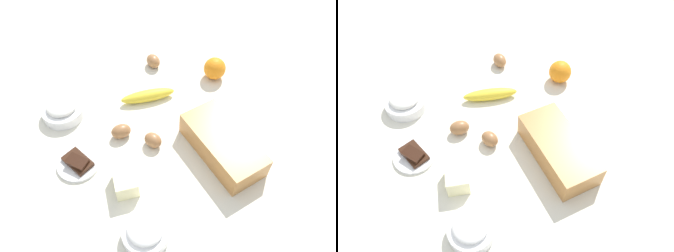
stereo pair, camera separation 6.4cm
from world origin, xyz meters
The scene contains 11 objects.
ground_plane centered at (0.00, 0.00, -0.01)m, with size 2.40×2.40×0.02m, color silver.
loaf_pan centered at (0.16, 0.09, 0.04)m, with size 0.29×0.16×0.08m.
flour_bowl centered at (-0.28, -0.23, 0.03)m, with size 0.14×0.14×0.06m.
sugar_bowl centered at (0.24, -0.25, 0.03)m, with size 0.13×0.13×0.06m.
banana centered at (-0.16, 0.03, 0.02)m, with size 0.19×0.04×0.04m, color yellow.
orange_fruit centered at (-0.11, 0.30, 0.04)m, with size 0.08×0.08×0.08m, color orange.
butter_block centered at (0.08, -0.21, 0.03)m, with size 0.09×0.06×0.06m, color #F4EDB2.
egg_near_butter centered at (-0.30, 0.15, 0.02)m, with size 0.05×0.05×0.06m, color #A36D42.
egg_beside_bowl centered at (-0.08, -0.12, 0.02)m, with size 0.05×0.05×0.06m, color #9B683F.
egg_loose centered at (0.01, -0.06, 0.02)m, with size 0.05×0.05×0.06m, color #9D693F.
chocolate_plate centered at (-0.07, -0.29, 0.01)m, with size 0.13×0.13×0.03m.
Camera 1 is at (0.52, -0.39, 0.86)m, focal length 35.42 mm.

